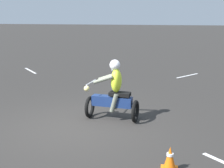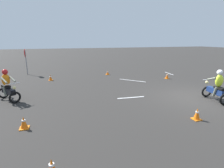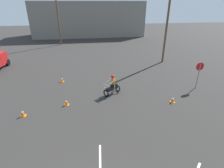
{
  "view_description": "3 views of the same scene",
  "coord_description": "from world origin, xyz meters",
  "px_view_note": "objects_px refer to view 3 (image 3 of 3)",
  "views": [
    {
      "loc": [
        -2.06,
        7.27,
        2.9
      ],
      "look_at": [
        -0.78,
        -0.72,
        1.0
      ],
      "focal_mm": 50.0,
      "sensor_mm": 36.0,
      "label": 1
    },
    {
      "loc": [
        -7.35,
        7.11,
        3.11
      ],
      "look_at": [
        0.91,
        4.4,
        0.9
      ],
      "focal_mm": 28.0,
      "sensor_mm": 36.0,
      "label": 2
    },
    {
      "loc": [
        0.67,
        -2.94,
        6.8
      ],
      "look_at": [
        2.61,
        9.52,
        0.9
      ],
      "focal_mm": 28.0,
      "sensor_mm": 36.0,
      "label": 3
    }
  ],
  "objects_px": {
    "stop_sign": "(199,70)",
    "traffic_cone_far_center": "(62,80)",
    "motorcycle_rider_background": "(112,86)",
    "utility_pole_far": "(58,16)",
    "traffic_cone_mid_left": "(173,100)",
    "traffic_cone_near_left": "(23,113)",
    "traffic_cone_mid_center": "(66,102)",
    "utility_pole_near": "(166,28)"
  },
  "relations": [
    {
      "from": "stop_sign",
      "to": "traffic_cone_far_center",
      "type": "distance_m",
      "value": 12.2
    },
    {
      "from": "motorcycle_rider_background",
      "to": "utility_pole_far",
      "type": "xyz_separation_m",
      "value": [
        -6.11,
        19.66,
        4.06
      ]
    },
    {
      "from": "traffic_cone_mid_left",
      "to": "traffic_cone_near_left",
      "type": "bearing_deg",
      "value": -179.16
    },
    {
      "from": "stop_sign",
      "to": "traffic_cone_mid_center",
      "type": "relative_size",
      "value": 4.96
    },
    {
      "from": "stop_sign",
      "to": "traffic_cone_mid_center",
      "type": "distance_m",
      "value": 11.15
    },
    {
      "from": "motorcycle_rider_background",
      "to": "traffic_cone_far_center",
      "type": "height_order",
      "value": "motorcycle_rider_background"
    },
    {
      "from": "traffic_cone_mid_center",
      "to": "traffic_cone_mid_left",
      "type": "height_order",
      "value": "traffic_cone_mid_center"
    },
    {
      "from": "traffic_cone_near_left",
      "to": "traffic_cone_mid_left",
      "type": "xyz_separation_m",
      "value": [
        10.53,
        0.15,
        -0.01
      ]
    },
    {
      "from": "traffic_cone_near_left",
      "to": "traffic_cone_far_center",
      "type": "relative_size",
      "value": 1.08
    },
    {
      "from": "traffic_cone_mid_left",
      "to": "utility_pole_near",
      "type": "height_order",
      "value": "utility_pole_near"
    },
    {
      "from": "traffic_cone_near_left",
      "to": "utility_pole_far",
      "type": "height_order",
      "value": "utility_pole_far"
    },
    {
      "from": "utility_pole_near",
      "to": "traffic_cone_far_center",
      "type": "bearing_deg",
      "value": -159.76
    },
    {
      "from": "stop_sign",
      "to": "utility_pole_near",
      "type": "xyz_separation_m",
      "value": [
        0.12,
        7.4,
        2.5
      ]
    },
    {
      "from": "traffic_cone_mid_center",
      "to": "utility_pole_near",
      "type": "distance_m",
      "value": 14.61
    },
    {
      "from": "stop_sign",
      "to": "utility_pole_far",
      "type": "bearing_deg",
      "value": 124.61
    },
    {
      "from": "motorcycle_rider_background",
      "to": "traffic_cone_mid_center",
      "type": "xyz_separation_m",
      "value": [
        -3.56,
        -1.2,
        -0.5
      ]
    },
    {
      "from": "motorcycle_rider_background",
      "to": "utility_pole_near",
      "type": "distance_m",
      "value": 11.14
    },
    {
      "from": "motorcycle_rider_background",
      "to": "utility_pole_near",
      "type": "xyz_separation_m",
      "value": [
        7.55,
        7.44,
        3.41
      ]
    },
    {
      "from": "traffic_cone_mid_left",
      "to": "utility_pole_near",
      "type": "relative_size",
      "value": 0.05
    },
    {
      "from": "motorcycle_rider_background",
      "to": "traffic_cone_mid_left",
      "type": "distance_m",
      "value": 4.73
    },
    {
      "from": "traffic_cone_far_center",
      "to": "utility_pole_near",
      "type": "bearing_deg",
      "value": 20.24
    },
    {
      "from": "traffic_cone_mid_left",
      "to": "utility_pole_far",
      "type": "bearing_deg",
      "value": 115.56
    },
    {
      "from": "traffic_cone_near_left",
      "to": "traffic_cone_mid_left",
      "type": "distance_m",
      "value": 10.54
    },
    {
      "from": "stop_sign",
      "to": "traffic_cone_mid_left",
      "type": "xyz_separation_m",
      "value": [
        -3.18,
        -2.05,
        -1.42
      ]
    },
    {
      "from": "stop_sign",
      "to": "traffic_cone_mid_left",
      "type": "bearing_deg",
      "value": -147.1
    },
    {
      "from": "traffic_cone_near_left",
      "to": "utility_pole_near",
      "type": "bearing_deg",
      "value": 34.8
    },
    {
      "from": "motorcycle_rider_background",
      "to": "stop_sign",
      "type": "bearing_deg",
      "value": -124.64
    },
    {
      "from": "motorcycle_rider_background",
      "to": "utility_pole_far",
      "type": "distance_m",
      "value": 20.98
    },
    {
      "from": "stop_sign",
      "to": "traffic_cone_far_center",
      "type": "height_order",
      "value": "stop_sign"
    },
    {
      "from": "utility_pole_near",
      "to": "utility_pole_far",
      "type": "bearing_deg",
      "value": 138.2
    },
    {
      "from": "traffic_cone_near_left",
      "to": "traffic_cone_mid_center",
      "type": "xyz_separation_m",
      "value": [
        2.72,
        0.97,
        -0.0
      ]
    },
    {
      "from": "motorcycle_rider_background",
      "to": "stop_sign",
      "type": "xyz_separation_m",
      "value": [
        7.43,
        0.04,
        0.91
      ]
    },
    {
      "from": "stop_sign",
      "to": "traffic_cone_far_center",
      "type": "xyz_separation_m",
      "value": [
        -11.73,
        3.03,
        -1.42
      ]
    },
    {
      "from": "motorcycle_rider_background",
      "to": "utility_pole_far",
      "type": "bearing_deg",
      "value": -17.65
    },
    {
      "from": "traffic_cone_far_center",
      "to": "utility_pole_near",
      "type": "distance_m",
      "value": 13.23
    },
    {
      "from": "motorcycle_rider_background",
      "to": "utility_pole_far",
      "type": "relative_size",
      "value": 0.17
    },
    {
      "from": "utility_pole_far",
      "to": "stop_sign",
      "type": "bearing_deg",
      "value": -55.39
    },
    {
      "from": "utility_pole_near",
      "to": "utility_pole_far",
      "type": "distance_m",
      "value": 18.34
    },
    {
      "from": "motorcycle_rider_background",
      "to": "traffic_cone_near_left",
      "type": "height_order",
      "value": "motorcycle_rider_background"
    },
    {
      "from": "traffic_cone_mid_left",
      "to": "utility_pole_near",
      "type": "xyz_separation_m",
      "value": [
        3.3,
        9.46,
        3.92
      ]
    },
    {
      "from": "stop_sign",
      "to": "traffic_cone_mid_center",
      "type": "bearing_deg",
      "value": -173.57
    },
    {
      "from": "traffic_cone_mid_center",
      "to": "stop_sign",
      "type": "bearing_deg",
      "value": 6.43
    }
  ]
}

